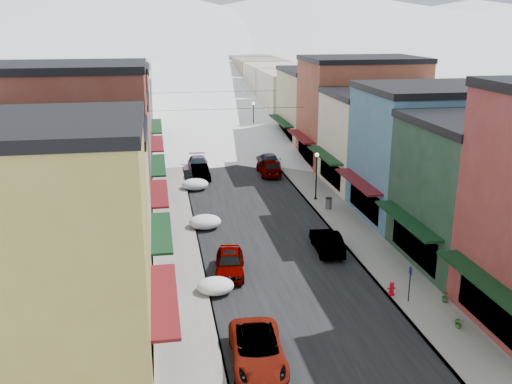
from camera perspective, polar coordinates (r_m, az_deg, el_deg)
name	(u,v)px	position (r m, az deg, el deg)	size (l,w,h in m)	color
road	(211,132)	(81.33, -4.49, 6.04)	(10.00, 160.00, 0.01)	black
sidewalk_left	(164,133)	(80.98, -9.17, 5.87)	(3.20, 160.00, 0.15)	gray
sidewalk_right	(257,130)	(82.19, 0.12, 6.25)	(3.20, 160.00, 0.15)	gray
curb_left	(175,132)	(81.01, -8.07, 5.93)	(0.10, 160.00, 0.15)	slate
curb_right	(247,130)	(81.94, -0.96, 6.22)	(0.10, 160.00, 0.15)	slate
bldg_l_yellow	(27,255)	(26.01, -21.90, -5.83)	(11.30, 8.70, 11.50)	#B09E40
bldg_l_cream	(60,212)	(34.19, -18.99, -1.95)	(11.30, 8.20, 9.50)	beige
bldg_l_brick_near	(68,155)	(41.50, -18.28, 3.50)	(12.30, 8.20, 12.50)	maroon
bldg_l_grayblue	(90,153)	(50.03, -16.25, 3.81)	(11.30, 9.20, 9.00)	slate
bldg_l_brick_far	(88,123)	(58.74, -16.44, 6.65)	(13.30, 9.20, 11.00)	maroon
bldg_l_tan	(107,112)	(68.54, -14.72, 7.75)	(11.30, 11.20, 10.00)	#92775F
bldg_r_green	(491,192)	(39.17, 22.45, 0.03)	(11.30, 9.20, 9.50)	#1A3625
bldg_r_blue	(427,153)	(46.61, 16.75, 3.78)	(11.30, 9.20, 10.50)	#3D6B8A
bldg_r_cream	(388,139)	(54.95, 13.03, 5.18)	(12.30, 9.20, 9.00)	beige
bldg_r_brick_far	(360,111)	(63.15, 10.39, 7.97)	(13.30, 9.20, 11.50)	brown
bldg_r_tan	(325,107)	(72.36, 6.87, 8.43)	(11.30, 11.20, 9.50)	tan
distant_blocks	(198,85)	(103.43, -5.82, 10.56)	(34.00, 55.00, 8.00)	gray
mountain_ridge	(127,21)	(296.95, -12.78, 16.33)	(670.00, 340.00, 34.00)	silver
overhead_cables	(221,100)	(68.06, -3.56, 9.22)	(16.40, 15.04, 0.04)	black
car_white_suv	(258,350)	(27.12, 0.15, -15.51)	(2.41, 5.23, 1.45)	white
car_silver_sedan	(230,262)	(35.76, -2.65, -7.05)	(1.79, 4.44, 1.51)	#97989E
car_dark_hatch	(201,172)	(56.80, -5.56, 1.97)	(1.50, 4.29, 1.41)	black
car_silver_wagon	(198,164)	(59.89, -5.81, 2.78)	(2.09, 5.13, 1.49)	#A1A5A9
car_green_sedan	(327,241)	(39.32, 7.10, -4.91)	(1.57, 4.50, 1.48)	black
car_gray_suv	(269,167)	(58.10, 1.30, 2.54)	(2.02, 5.02, 1.71)	#A1A3A9
car_black_sedan	(268,160)	(61.76, 1.25, 3.26)	(1.97, 4.85, 1.41)	black
car_lane_silver	(211,134)	(75.72, -4.54, 5.84)	(1.89, 4.70, 1.60)	#979A9F
car_lane_white	(226,125)	(81.97, -3.01, 6.66)	(2.43, 5.27, 1.46)	silver
fire_hydrant	(392,289)	(33.87, 13.41, -9.42)	(0.46, 0.35, 0.79)	red
parking_sign	(410,281)	(33.01, 15.13, -8.58)	(0.06, 0.29, 2.12)	black
trash_can	(329,203)	(47.67, 7.27, -1.12)	(0.56, 0.56, 0.95)	slate
streetlamp_near	(316,170)	(49.52, 6.07, 2.19)	(0.35, 0.35, 4.15)	black
streetlamp_far	(253,115)	(76.59, -0.26, 7.73)	(0.38, 0.38, 4.61)	black
planter_near	(459,323)	(31.54, 19.62, -12.20)	(0.53, 0.46, 0.59)	#3C6E31
planter_far	(445,296)	(33.91, 18.38, -9.87)	(0.37, 0.37, 0.67)	#31602B
snow_pile_near	(216,285)	(33.63, -4.06, -9.31)	(2.16, 2.53, 0.91)	white
snow_pile_mid	(205,222)	(43.59, -5.10, -2.97)	(2.45, 2.71, 1.04)	white
snow_pile_far	(195,184)	(53.47, -6.09, 0.77)	(2.47, 2.72, 1.04)	white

